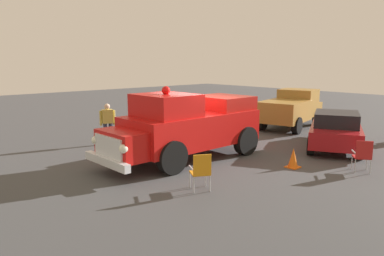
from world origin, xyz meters
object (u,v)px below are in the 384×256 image
Objects in this scene: lawn_chair_by_car at (201,169)px; lawn_chair_spare at (363,154)px; spectator_standing at (108,121)px; traffic_cone at (293,158)px; parked_pickup at (292,108)px; vintage_fire_truck at (187,125)px; classic_hot_rod at (336,129)px.

lawn_chair_by_car is 5.25m from lawn_chair_spare.
lawn_chair_by_car is 1.00× the size of lawn_chair_spare.
spectator_standing reaches higher than lawn_chair_by_car.
parked_pickup is at bearing -56.36° from traffic_cone.
lawn_chair_by_car is at bearing 83.76° from traffic_cone.
vintage_fire_truck is at bearing 97.94° from parked_pickup.
parked_pickup is (1.14, -8.18, -0.21)m from vintage_fire_truck.
spectator_standing reaches higher than lawn_chair_spare.
spectator_standing is at bearing 72.80° from parked_pickup.
vintage_fire_truck is 3.34m from lawn_chair_by_car.
spectator_standing is (2.79, 9.03, -0.02)m from parked_pickup.
lawn_chair_by_car is at bearing 66.10° from lawn_chair_spare.
traffic_cone is (-7.03, -2.66, -0.66)m from spectator_standing.
lawn_chair_spare is 9.54m from spectator_standing.
classic_hot_rod is 4.63× the size of lawn_chair_by_car.
parked_pickup is at bearing -69.17° from lawn_chair_by_car.
classic_hot_rod reaches higher than lawn_chair_by_car.
parked_pickup reaches higher than lawn_chair_spare.
classic_hot_rod reaches higher than traffic_cone.
vintage_fire_truck is 5.66m from lawn_chair_spare.
classic_hot_rod is 4.66m from parked_pickup.
vintage_fire_truck is 1.26× the size of classic_hot_rod.
spectator_standing is at bearing 23.28° from lawn_chair_spare.
lawn_chair_by_car and lawn_chair_spare have the same top height.
lawn_chair_spare is 1.61× the size of traffic_cone.
vintage_fire_truck is at bearing 64.19° from classic_hot_rod.
lawn_chair_spare is at bearing 138.55° from parked_pickup.
lawn_chair_by_car is at bearing 90.39° from classic_hot_rod.
vintage_fire_truck reaches higher than parked_pickup.
lawn_chair_by_car is 6.71m from spectator_standing.
spectator_standing is at bearing 43.80° from classic_hot_rod.
lawn_chair_spare is (-4.82, -2.92, -0.61)m from vintage_fire_truck.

